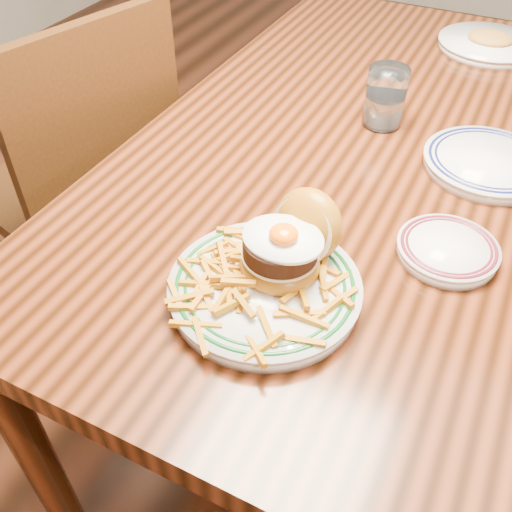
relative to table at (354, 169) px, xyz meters
The scene contains 8 objects.
floor 0.66m from the table, ahead, with size 6.00×6.00×0.00m, color black.
table is the anchor object (origin of this frame).
chair_left 0.70m from the table, 166.57° to the right, with size 0.55×0.55×0.96m.
main_plate 0.51m from the table, 86.52° to the right, with size 0.29×0.31×0.14m.
side_plate 0.40m from the table, 49.65° to the right, with size 0.16×0.16×0.02m.
rear_plate 0.28m from the table, ahead, with size 0.25×0.25×0.03m.
water_glass 0.16m from the table, 65.87° to the left, with size 0.08×0.08×0.13m.
far_plate 0.60m from the table, 73.74° to the left, with size 0.26×0.26×0.05m.
Camera 1 is at (0.28, -1.04, 1.38)m, focal length 40.00 mm.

